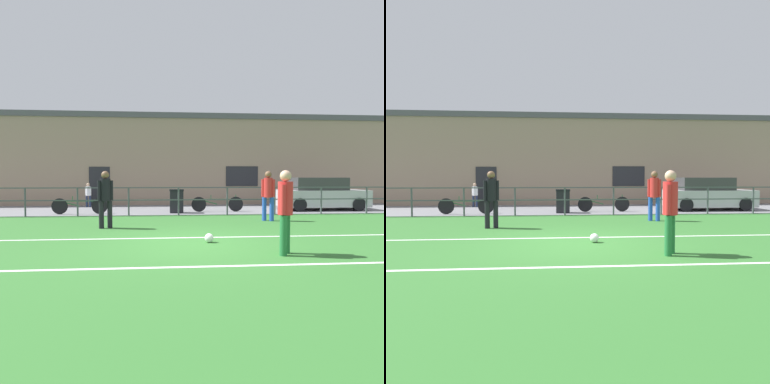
# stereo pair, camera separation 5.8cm
# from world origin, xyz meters

# --- Properties ---
(ground) EXTENTS (60.00, 44.00, 0.04)m
(ground) POSITION_xyz_m (0.00, 0.00, -0.02)
(ground) COLOR #33702D
(field_line_touchline) EXTENTS (36.00, 0.11, 0.00)m
(field_line_touchline) POSITION_xyz_m (0.00, 0.79, 0.00)
(field_line_touchline) COLOR white
(field_line_touchline) RESTS_ON ground
(field_line_hash) EXTENTS (36.00, 0.11, 0.00)m
(field_line_hash) POSITION_xyz_m (0.00, -2.13, 0.00)
(field_line_hash) COLOR white
(field_line_hash) RESTS_ON ground
(pavement_strip) EXTENTS (48.00, 5.00, 0.02)m
(pavement_strip) POSITION_xyz_m (0.00, 8.50, 0.01)
(pavement_strip) COLOR slate
(pavement_strip) RESTS_ON ground
(perimeter_fence) EXTENTS (36.07, 0.07, 1.15)m
(perimeter_fence) POSITION_xyz_m (0.00, 6.00, 0.75)
(perimeter_fence) COLOR #474C51
(perimeter_fence) RESTS_ON ground
(clubhouse_facade) EXTENTS (28.00, 2.56, 5.05)m
(clubhouse_facade) POSITION_xyz_m (-0.00, 12.20, 2.53)
(clubhouse_facade) COLOR gray
(clubhouse_facade) RESTS_ON ground
(player_goalkeeper) EXTENTS (0.45, 0.31, 1.75)m
(player_goalkeeper) POSITION_xyz_m (-2.39, 2.68, 0.99)
(player_goalkeeper) COLOR black
(player_goalkeeper) RESTS_ON ground
(player_striker) EXTENTS (0.30, 0.41, 1.71)m
(player_striker) POSITION_xyz_m (1.80, -1.31, 0.97)
(player_striker) COLOR #237038
(player_striker) RESTS_ON ground
(player_winger) EXTENTS (0.44, 0.31, 1.77)m
(player_winger) POSITION_xyz_m (3.09, 3.99, 1.01)
(player_winger) COLOR blue
(player_winger) RESTS_ON ground
(soccer_ball_match) EXTENTS (0.22, 0.22, 0.22)m
(soccer_ball_match) POSITION_xyz_m (0.45, 0.10, 0.11)
(soccer_ball_match) COLOR white
(soccer_ball_match) RESTS_ON ground
(spectator_child) EXTENTS (0.32, 0.22, 1.23)m
(spectator_child) POSITION_xyz_m (-4.39, 9.95, 0.72)
(spectator_child) COLOR #232D4C
(spectator_child) RESTS_ON pavement_strip
(parked_car_red) EXTENTS (4.03, 1.86, 1.51)m
(parked_car_red) POSITION_xyz_m (6.74, 7.70, 0.74)
(parked_car_red) COLOR #B7B7BC
(parked_car_red) RESTS_ON pavement_strip
(bicycle_parked_0) EXTENTS (2.31, 0.04, 0.75)m
(bicycle_parked_0) POSITION_xyz_m (1.78, 7.20, 0.36)
(bicycle_parked_0) COLOR black
(bicycle_parked_0) RESTS_ON pavement_strip
(bicycle_parked_1) EXTENTS (2.28, 0.04, 0.75)m
(bicycle_parked_1) POSITION_xyz_m (-4.08, 6.68, 0.36)
(bicycle_parked_1) COLOR black
(bicycle_parked_1) RESTS_ON pavement_strip
(trash_bin_0) EXTENTS (0.60, 0.51, 1.01)m
(trash_bin_0) POSITION_xyz_m (-0.05, 6.85, 0.53)
(trash_bin_0) COLOR black
(trash_bin_0) RESTS_ON pavement_strip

